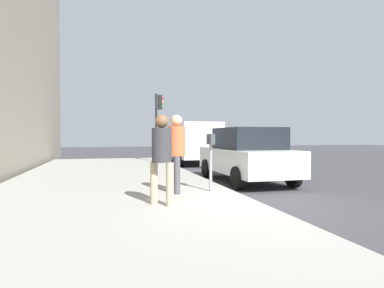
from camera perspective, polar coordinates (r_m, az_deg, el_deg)
name	(u,v)px	position (r m, az deg, el deg)	size (l,w,h in m)	color
ground_plane	(256,207)	(7.17, 11.02, -10.77)	(80.00, 80.00, 0.00)	#38383A
sidewalk_slab	(109,212)	(6.48, -14.20, -11.41)	(28.00, 6.00, 0.15)	gray
parking_meter	(211,150)	(8.06, 3.28, -1.03)	(0.36, 0.12, 1.41)	gray
pedestrian_at_meter	(177,146)	(7.82, -2.71, -0.36)	(0.55, 0.41, 1.86)	#47474C
pedestrian_bystander	(162,152)	(6.42, -5.29, -1.35)	(0.43, 0.42, 1.78)	tan
parked_sedan_near	(246,155)	(10.80, 9.43, -1.86)	(4.42, 2.00, 1.77)	silver
parked_van_far	(191,141)	(17.78, -0.24, 0.61)	(5.22, 2.16, 2.18)	silver
traffic_signal	(158,116)	(17.52, -5.91, 4.90)	(0.24, 0.44, 3.60)	black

